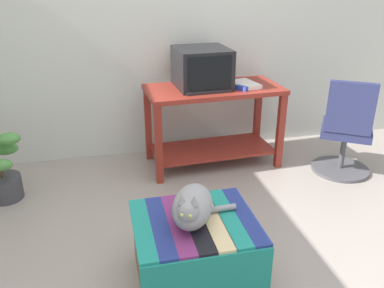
# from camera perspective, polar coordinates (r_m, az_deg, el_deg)

# --- Properties ---
(ground_plane) EXTENTS (14.00, 14.00, 0.00)m
(ground_plane) POSITION_cam_1_polar(r_m,az_deg,el_deg) (2.55, 3.21, -19.24)
(ground_plane) COLOR #9E9389
(back_wall) EXTENTS (8.00, 0.10, 2.60)m
(back_wall) POSITION_cam_1_polar(r_m,az_deg,el_deg) (3.90, -5.05, 17.15)
(back_wall) COLOR silver
(back_wall) RESTS_ON ground_plane
(desk) EXTENTS (1.24, 0.64, 0.75)m
(desk) POSITION_cam_1_polar(r_m,az_deg,el_deg) (3.74, 3.00, 4.40)
(desk) COLOR maroon
(desk) RESTS_ON ground_plane
(tv_monitor) EXTENTS (0.48, 0.50, 0.35)m
(tv_monitor) POSITION_cam_1_polar(r_m,az_deg,el_deg) (3.64, 1.40, 10.66)
(tv_monitor) COLOR black
(tv_monitor) RESTS_ON desk
(keyboard) EXTENTS (0.41, 0.17, 0.02)m
(keyboard) POSITION_cam_1_polar(r_m,az_deg,el_deg) (3.51, 2.17, 7.53)
(keyboard) COLOR black
(keyboard) RESTS_ON desk
(book) EXTENTS (0.25, 0.32, 0.03)m
(book) POSITION_cam_1_polar(r_m,az_deg,el_deg) (3.72, 7.41, 8.36)
(book) COLOR white
(book) RESTS_ON desk
(ottoman_with_blanket) EXTENTS (0.70, 0.62, 0.42)m
(ottoman_with_blanket) POSITION_cam_1_polar(r_m,az_deg,el_deg) (2.45, 0.40, -14.82)
(ottoman_with_blanket) COLOR #7A664C
(ottoman_with_blanket) RESTS_ON ground_plane
(cat) EXTENTS (0.45, 0.43, 0.26)m
(cat) POSITION_cam_1_polar(r_m,az_deg,el_deg) (2.25, 0.07, -8.84)
(cat) COLOR gray
(cat) RESTS_ON ottoman_with_blanket
(potted_plant) EXTENTS (0.37, 0.33, 0.57)m
(potted_plant) POSITION_cam_1_polar(r_m,az_deg,el_deg) (3.57, -25.23, -3.62)
(potted_plant) COLOR #3D3D42
(potted_plant) RESTS_ON ground_plane
(office_chair) EXTENTS (0.58, 0.58, 0.89)m
(office_chair) POSITION_cam_1_polar(r_m,az_deg,el_deg) (3.82, 20.90, 1.31)
(office_chair) COLOR #4C4C51
(office_chair) RESTS_ON ground_plane
(stapler) EXTENTS (0.09, 0.11, 0.04)m
(stapler) POSITION_cam_1_polar(r_m,az_deg,el_deg) (3.58, 7.05, 7.84)
(stapler) COLOR #2342B7
(stapler) RESTS_ON desk
(pen) EXTENTS (0.05, 0.14, 0.01)m
(pen) POSITION_cam_1_polar(r_m,az_deg,el_deg) (3.85, 8.11, 8.64)
(pen) COLOR #B7B7BC
(pen) RESTS_ON desk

